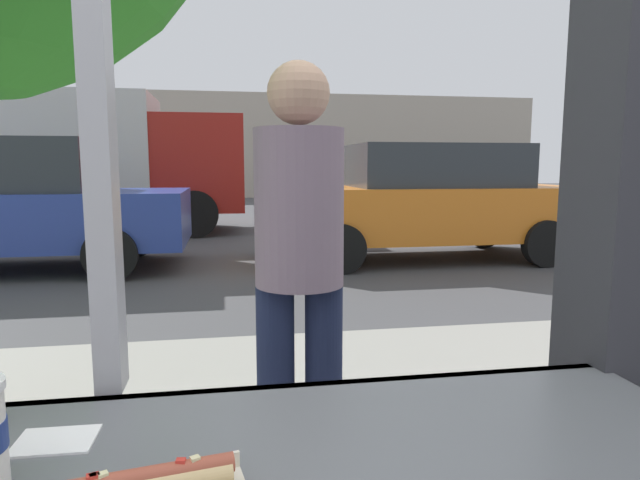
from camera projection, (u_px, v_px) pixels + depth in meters
ground_plane at (214, 250)px, 8.93m from camera, size 60.00×60.00×0.00m
sidewalk_strip at (185, 437)px, 2.68m from camera, size 16.00×2.80×0.10m
building_facade_far at (221, 146)px, 23.29m from camera, size 28.00×1.20×4.40m
napkin_wrapper at (56, 441)px, 0.86m from camera, size 0.12×0.09×0.00m
parked_car_blue at (10, 205)px, 7.04m from camera, size 4.38×1.98×1.71m
parked_car_orange at (425, 201)px, 7.98m from camera, size 4.57×2.01×1.67m
box_truck at (54, 157)px, 10.80m from camera, size 7.19×2.44×2.75m
pedestrian at (299, 259)px, 1.97m from camera, size 0.32×0.32×1.63m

